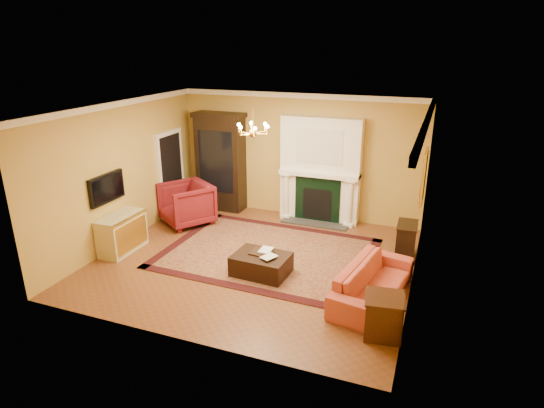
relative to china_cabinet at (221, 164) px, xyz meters
The scene contains 26 objects.
floor 3.39m from the china_cabinet, 51.62° to the right, with size 6.00×5.50×0.02m, color brown.
ceiling 3.66m from the china_cabinet, 51.62° to the right, with size 6.00×5.50×0.02m, color white.
wall_back 2.02m from the china_cabinet, ahead, with size 6.00×0.02×3.00m, color gold.
wall_front 5.62m from the china_cabinet, 69.41° to the right, with size 6.00×0.02×3.00m, color gold.
wall_left 2.72m from the china_cabinet, 112.63° to the right, with size 0.02×5.50×3.00m, color gold.
wall_right 5.58m from the china_cabinet, 26.56° to the right, with size 0.02×5.50×3.00m, color gold.
fireplace 2.57m from the china_cabinet, ahead, with size 1.90×0.70×2.50m.
crown_molding 3.05m from the china_cabinet, 37.87° to the right, with size 6.00×5.50×0.12m.
doorway 1.27m from the china_cabinet, 141.20° to the right, with size 0.08×1.05×2.10m.
tv_panel 3.24m from the china_cabinet, 107.50° to the right, with size 0.09×0.95×0.58m.
gilt_mirror 5.08m from the china_cabinet, 12.44° to the right, with size 0.06×0.76×1.05m.
chandelier 3.48m from the china_cabinet, 51.62° to the right, with size 0.63×0.55×0.53m.
oriental_rug 3.21m from the china_cabinet, 45.20° to the right, with size 4.17×3.13×0.02m, color #450E0F.
china_cabinet is the anchor object (origin of this frame).
wingback_armchair 1.46m from the china_cabinet, 102.62° to the right, with size 1.06×1.00×1.09m, color maroon.
pedestal_table 1.17m from the china_cabinet, 95.26° to the right, with size 0.40×0.40×0.71m.
commode 3.25m from the china_cabinet, 103.90° to the right, with size 0.50×1.05×0.78m, color beige.
coral_sofa 5.42m from the china_cabinet, 35.22° to the right, with size 2.09×0.61×0.82m, color #C1403D.
end_table 6.28m from the china_cabinet, 41.00° to the right, with size 0.53×0.53×0.61m, color #3E2111.
console_table 5.00m from the china_cabinet, 15.44° to the right, with size 0.36×0.63×0.70m, color black.
leather_ottoman 3.90m from the china_cabinet, 52.24° to the right, with size 1.01×0.74×0.38m, color black.
ottoman_tray 3.79m from the china_cabinet, 51.92° to the right, with size 0.41×0.32×0.03m, color black.
book_a 3.66m from the china_cabinet, 51.83° to the right, with size 0.23×0.03×0.31m, color gray.
book_b 3.92m from the china_cabinet, 51.54° to the right, with size 0.21×0.02×0.29m, color gray.
topiary_left 1.96m from the china_cabinet, ahead, with size 0.16×0.16×0.43m.
topiary_right 3.21m from the china_cabinet, ahead, with size 0.14×0.14×0.38m.
Camera 1 is at (3.22, -7.51, 4.12)m, focal length 30.00 mm.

